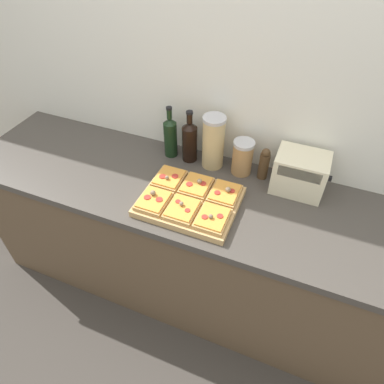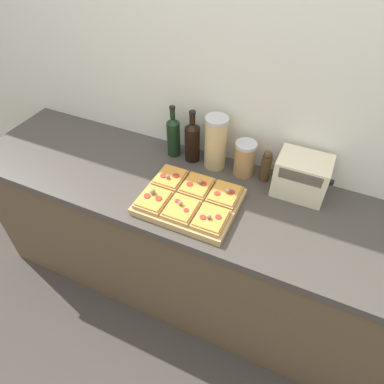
% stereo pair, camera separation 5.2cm
% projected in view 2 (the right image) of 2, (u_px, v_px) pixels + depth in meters
% --- Properties ---
extents(ground_plane, '(12.00, 12.00, 0.00)m').
position_uv_depth(ground_plane, '(180.00, 329.00, 2.10)').
color(ground_plane, '#3D3833').
extents(wall_back, '(6.00, 0.06, 2.50)m').
position_uv_depth(wall_back, '(233.00, 94.00, 1.69)').
color(wall_back, silver).
rests_on(wall_back, ground_plane).
extents(kitchen_counter, '(2.63, 0.67, 0.88)m').
position_uv_depth(kitchen_counter, '(202.00, 247.00, 2.01)').
color(kitchen_counter, brown).
rests_on(kitchen_counter, ground_plane).
extents(cutting_board, '(0.46, 0.37, 0.03)m').
position_uv_depth(cutting_board, '(189.00, 201.00, 1.64)').
color(cutting_board, tan).
rests_on(cutting_board, kitchen_counter).
extents(pizza_slice_back_left, '(0.14, 0.16, 0.05)m').
position_uv_depth(pizza_slice_back_left, '(170.00, 178.00, 1.72)').
color(pizza_slice_back_left, tan).
rests_on(pizza_slice_back_left, cutting_board).
extents(pizza_slice_back_center, '(0.14, 0.16, 0.05)m').
position_uv_depth(pizza_slice_back_center, '(197.00, 186.00, 1.68)').
color(pizza_slice_back_center, tan).
rests_on(pizza_slice_back_center, cutting_board).
extents(pizza_slice_back_right, '(0.14, 0.16, 0.05)m').
position_uv_depth(pizza_slice_back_right, '(225.00, 194.00, 1.63)').
color(pizza_slice_back_right, tan).
rests_on(pizza_slice_back_right, cutting_board).
extents(pizza_slice_front_left, '(0.14, 0.16, 0.05)m').
position_uv_depth(pizza_slice_front_left, '(153.00, 199.00, 1.61)').
color(pizza_slice_front_left, tan).
rests_on(pizza_slice_front_left, cutting_board).
extents(pizza_slice_front_center, '(0.14, 0.16, 0.05)m').
position_uv_depth(pizza_slice_front_center, '(181.00, 209.00, 1.56)').
color(pizza_slice_front_center, tan).
rests_on(pizza_slice_front_center, cutting_board).
extents(pizza_slice_front_right, '(0.14, 0.16, 0.05)m').
position_uv_depth(pizza_slice_front_right, '(211.00, 219.00, 1.52)').
color(pizza_slice_front_right, tan).
rests_on(pizza_slice_front_right, cutting_board).
extents(olive_oil_bottle, '(0.07, 0.07, 0.30)m').
position_uv_depth(olive_oil_bottle, '(173.00, 136.00, 1.87)').
color(olive_oil_bottle, black).
rests_on(olive_oil_bottle, kitchen_counter).
extents(wine_bottle, '(0.08, 0.08, 0.30)m').
position_uv_depth(wine_bottle, '(192.00, 141.00, 1.83)').
color(wine_bottle, black).
rests_on(wine_bottle, kitchen_counter).
extents(grain_jar_tall, '(0.12, 0.12, 0.30)m').
position_uv_depth(grain_jar_tall, '(216.00, 143.00, 1.77)').
color(grain_jar_tall, tan).
rests_on(grain_jar_tall, kitchen_counter).
extents(grain_jar_short, '(0.11, 0.11, 0.19)m').
position_uv_depth(grain_jar_short, '(245.00, 159.00, 1.76)').
color(grain_jar_short, '#AD7F4C').
rests_on(grain_jar_short, kitchen_counter).
extents(pepper_mill, '(0.05, 0.05, 0.18)m').
position_uv_depth(pepper_mill, '(266.00, 166.00, 1.73)').
color(pepper_mill, '#47331E').
rests_on(pepper_mill, kitchen_counter).
extents(toaster_oven, '(0.27, 0.19, 0.20)m').
position_uv_depth(toaster_oven, '(302.00, 176.00, 1.65)').
color(toaster_oven, beige).
rests_on(toaster_oven, kitchen_counter).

